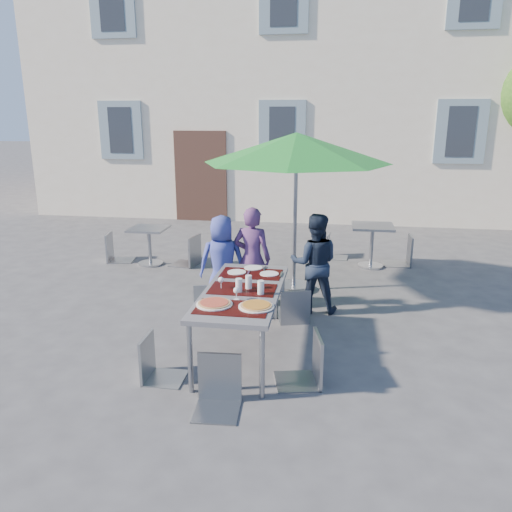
% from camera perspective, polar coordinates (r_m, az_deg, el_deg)
% --- Properties ---
extents(ground, '(90.00, 90.00, 0.00)m').
position_cam_1_polar(ground, '(5.35, -6.23, -12.68)').
color(ground, '#3F3F42').
rests_on(ground, ground).
extents(building, '(13.60, 8.20, 11.10)m').
position_cam_1_polar(building, '(16.24, 4.80, 23.83)').
color(building, beige).
rests_on(building, ground).
extents(dining_table, '(0.80, 1.85, 0.76)m').
position_cam_1_polar(dining_table, '(5.35, -1.54, -4.37)').
color(dining_table, '#454449').
rests_on(dining_table, ground).
extents(pizza_near_left, '(0.36, 0.36, 0.03)m').
position_cam_1_polar(pizza_near_left, '(4.90, -4.79, -5.42)').
color(pizza_near_left, white).
rests_on(pizza_near_left, dining_table).
extents(pizza_near_right, '(0.35, 0.35, 0.03)m').
position_cam_1_polar(pizza_near_right, '(4.83, 0.02, -5.71)').
color(pizza_near_right, white).
rests_on(pizza_near_right, dining_table).
extents(glassware, '(0.51, 0.41, 0.15)m').
position_cam_1_polar(glassware, '(5.22, -1.25, -3.35)').
color(glassware, silver).
rests_on(glassware, dining_table).
extents(place_settings, '(0.65, 0.43, 0.01)m').
position_cam_1_polar(place_settings, '(5.91, -0.30, -1.74)').
color(place_settings, white).
rests_on(place_settings, dining_table).
extents(child_0, '(0.71, 0.56, 1.27)m').
position_cam_1_polar(child_0, '(6.76, -3.88, -0.65)').
color(child_0, '#38439C').
rests_on(child_0, ground).
extents(child_1, '(0.54, 0.39, 1.40)m').
position_cam_1_polar(child_1, '(6.67, -0.45, -0.27)').
color(child_1, '#583165').
rests_on(child_1, ground).
extents(child_2, '(0.67, 0.41, 1.33)m').
position_cam_1_polar(child_2, '(6.61, 6.70, -0.83)').
color(child_2, '#172033').
rests_on(child_2, ground).
extents(chair_0, '(0.44, 0.45, 0.89)m').
position_cam_1_polar(chair_0, '(6.41, -5.32, -2.68)').
color(chair_0, gray).
rests_on(chair_0, ground).
extents(chair_1, '(0.52, 0.52, 0.89)m').
position_cam_1_polar(chair_1, '(6.50, 1.43, -2.40)').
color(chair_1, gray).
rests_on(chair_1, ground).
extents(chair_2, '(0.47, 0.47, 0.85)m').
position_cam_1_polar(chair_2, '(6.26, 4.44, -3.35)').
color(chair_2, gray).
rests_on(chair_2, ground).
extents(chair_3, '(0.39, 0.38, 0.86)m').
position_cam_1_polar(chair_3, '(5.02, -11.53, -8.58)').
color(chair_3, '#92999D').
rests_on(chair_3, ground).
extents(chair_4, '(0.50, 0.50, 0.95)m').
position_cam_1_polar(chair_4, '(4.86, 6.02, -8.42)').
color(chair_4, gray).
rests_on(chair_4, ground).
extents(chair_5, '(0.43, 0.43, 0.91)m').
position_cam_1_polar(chair_5, '(4.47, -4.44, -10.99)').
color(chair_5, gray).
rests_on(chair_5, ground).
extents(patio_umbrella, '(2.67, 2.67, 2.32)m').
position_cam_1_polar(patio_umbrella, '(7.15, 4.66, 12.08)').
color(patio_umbrella, '#B2B5BA').
rests_on(patio_umbrella, ground).
extents(cafe_table_0, '(0.62, 0.62, 0.67)m').
position_cam_1_polar(cafe_table_0, '(8.93, -12.09, 1.68)').
color(cafe_table_0, '#B2B5BA').
rests_on(cafe_table_0, ground).
extents(bg_chair_l_0, '(0.50, 0.50, 0.97)m').
position_cam_1_polar(bg_chair_l_0, '(9.28, -15.94, 2.87)').
color(bg_chair_l_0, '#92979D').
rests_on(bg_chair_l_0, ground).
extents(bg_chair_r_0, '(0.53, 0.52, 1.01)m').
position_cam_1_polar(bg_chair_r_0, '(8.73, -7.69, 2.72)').
color(bg_chair_r_0, gray).
rests_on(bg_chair_r_0, ground).
extents(cafe_table_1, '(0.69, 0.69, 0.74)m').
position_cam_1_polar(cafe_table_1, '(8.79, 13.12, 1.94)').
color(cafe_table_1, '#B2B5BA').
rests_on(cafe_table_1, ground).
extents(bg_chair_l_1, '(0.41, 0.41, 0.84)m').
position_cam_1_polar(bg_chair_l_1, '(9.27, 8.87, 2.73)').
color(bg_chair_l_1, gray).
rests_on(bg_chair_l_1, ground).
extents(bg_chair_r_1, '(0.46, 0.45, 1.00)m').
position_cam_1_polar(bg_chair_r_1, '(9.07, 16.68, 2.64)').
color(bg_chair_r_1, gray).
rests_on(bg_chair_r_1, ground).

